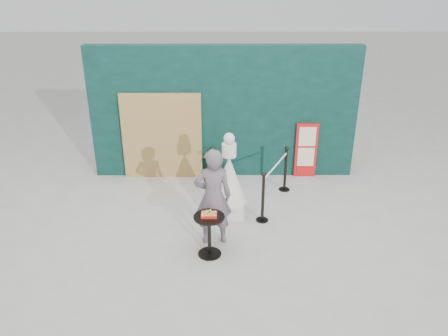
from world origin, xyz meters
The scene contains 10 objects.
ground centered at (0.00, 0.00, 0.00)m, with size 60.00×60.00×0.00m, color #ADAAA5.
back_wall centered at (0.00, 3.15, 1.50)m, with size 6.00×0.30×3.00m, color black.
bamboo_fence centered at (-1.40, 2.94, 1.00)m, with size 1.80×0.08×2.00m, color tan.
woman centered at (-0.19, 0.24, 0.89)m, with size 0.65×0.42×1.77m, color #61535C.
menu_board centered at (1.90, 2.95, 0.65)m, with size 0.50×0.07×1.30m.
statue centered at (0.10, 1.17, 0.70)m, with size 0.67×0.67×1.72m.
cafe_table centered at (-0.25, -0.17, 0.50)m, with size 0.52×0.52×0.75m.
food_basket centered at (-0.25, -0.17, 0.79)m, with size 0.26×0.19×0.11m.
planter centered at (-0.22, 2.76, 0.51)m, with size 0.52×0.45×0.89m.
stanchion_barrier centered at (1.04, 1.58, 0.49)m, with size 0.84×1.54×1.03m.
Camera 1 is at (-0.03, -6.37, 4.42)m, focal length 35.00 mm.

